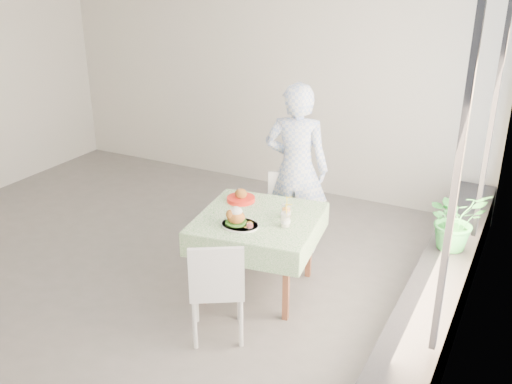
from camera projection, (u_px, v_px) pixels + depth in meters
The scene contains 14 objects.
floor at pixel (153, 259), 5.87m from camera, with size 6.00×6.00×0.00m, color #585553.
wall_back at pixel (262, 80), 7.39m from camera, with size 6.00×0.02×2.80m, color beige.
wall_right at pixel (479, 181), 4.06m from camera, with size 0.02×5.00×2.80m, color beige.
window_pane at pixel (480, 147), 3.98m from camera, with size 0.01×4.80×2.18m, color #D1E0F9.
window_ledge at pixel (432, 310), 4.58m from camera, with size 0.40×4.80×0.50m, color black.
cafe_table at pixel (258, 245), 5.17m from camera, with size 1.17×1.17×0.74m.
chair_far at pixel (289, 230), 5.89m from camera, with size 0.56×0.56×0.86m.
chair_near at pixel (218, 306), 4.60m from camera, with size 0.58×0.58×0.89m.
diner at pixel (296, 169), 5.76m from camera, with size 0.65×0.43×1.78m, color #89A4DB.
main_dish at pixel (238, 220), 4.87m from camera, with size 0.34×0.34×0.17m.
juice_cup_orange at pixel (286, 212), 5.03m from camera, with size 0.09×0.09×0.24m.
juice_cup_lemonade at pixel (285, 220), 4.86m from camera, with size 0.09×0.09×0.25m.
second_dish at pixel (241, 198), 5.37m from camera, with size 0.27×0.27×0.13m.
potted_plant at pixel (455, 219), 4.94m from camera, with size 0.49×0.43×0.55m, color #257031.
Camera 1 is at (3.33, -4.09, 2.88)m, focal length 40.00 mm.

